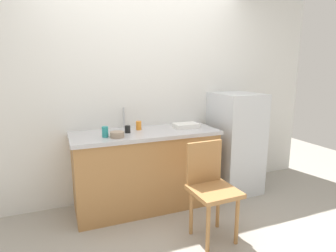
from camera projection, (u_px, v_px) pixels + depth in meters
The scene contains 12 objects.
ground_plane at pixel (173, 233), 2.69m from camera, with size 8.00×8.00×0.00m, color #9E998E.
back_wall at pixel (140, 94), 3.34m from camera, with size 4.80×0.10×2.51m, color silver.
cabinet_base at pixel (146, 171), 3.17m from camera, with size 1.57×0.60×0.84m, color #A87542.
countertop at pixel (145, 133), 3.09m from camera, with size 1.61×0.64×0.04m, color #B7B7BC.
faucet at pixel (124, 118), 3.22m from camera, with size 0.02×0.02×0.24m, color #B7B7BC.
refrigerator at pixel (235, 142), 3.57m from camera, with size 0.53×0.60×1.26m, color silver.
chair at pixel (211, 186), 2.56m from camera, with size 0.41×0.41×0.89m.
dish_tray at pixel (186, 126), 3.27m from camera, with size 0.28×0.20×0.05m, color white.
terracotta_bowl at pixel (117, 135), 2.81m from camera, with size 0.14×0.14×0.06m, color gray.
cup_teal at pixel (105, 132), 2.81m from camera, with size 0.06×0.06×0.11m, color teal.
cup_black at pixel (128, 129), 3.00m from camera, with size 0.06×0.06×0.08m, color black.
cup_orange at pixel (139, 125), 3.15m from camera, with size 0.06×0.06×0.10m, color orange.
Camera 1 is at (-0.95, -2.23, 1.55)m, focal length 29.90 mm.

